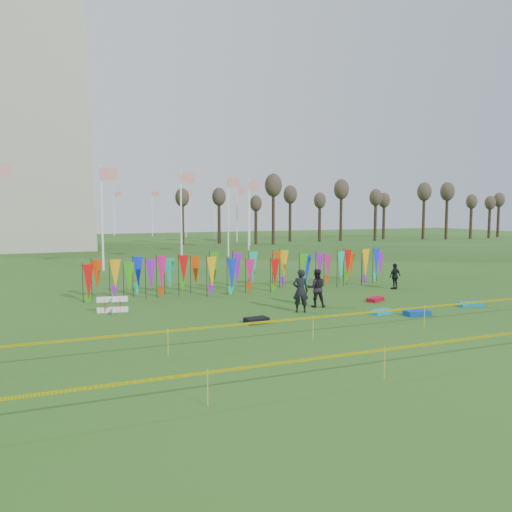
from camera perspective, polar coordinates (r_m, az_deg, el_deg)
name	(u,v)px	position (r m, az deg, el deg)	size (l,w,h in m)	color
ground	(319,320)	(21.40, 7.20, -7.23)	(160.00, 160.00, 0.00)	#214B15
flagpole_ring	(17,215)	(66.24, -25.64, 4.28)	(57.40, 56.16, 8.00)	white
banner_row	(254,270)	(28.32, -0.18, -1.60)	(18.64, 0.64, 2.10)	black
caution_tape_near	(352,315)	(18.77, 10.90, -6.64)	(26.00, 0.02, 0.90)	#FFFC05
caution_tape_far	(436,344)	(15.45, 19.86, -9.48)	(26.00, 0.02, 0.90)	#FFFC05
tree_line	(361,199)	(75.21, 11.95, 6.42)	(53.92, 1.92, 7.84)	#39291C
box_kite	(113,305)	(23.40, -16.08, -5.36)	(0.69, 0.69, 0.77)	red
person_left	(301,291)	(22.63, 5.11, -3.98)	(0.72, 0.52, 1.97)	black
person_mid	(316,288)	(23.96, 6.92, -3.65)	(0.89, 0.55, 1.82)	black
person_right	(395,276)	(30.16, 15.60, -2.25)	(0.89, 0.50, 1.51)	black
kite_bag_turquoise	(381,312)	(23.01, 14.11, -6.21)	(0.99, 0.49, 0.20)	#0D94CD
kite_bag_blue	(417,313)	(23.13, 17.92, -6.21)	(1.09, 0.57, 0.23)	#09449D
kite_bag_red	(375,299)	(26.09, 13.48, -4.83)	(1.06, 0.49, 0.19)	#B40C1F
kite_bag_black	(256,320)	(20.63, 0.05, -7.35)	(0.95, 0.55, 0.22)	black
kite_bag_teal	(470,304)	(26.16, 23.31, -5.08)	(1.11, 0.53, 0.21)	#0C84AF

